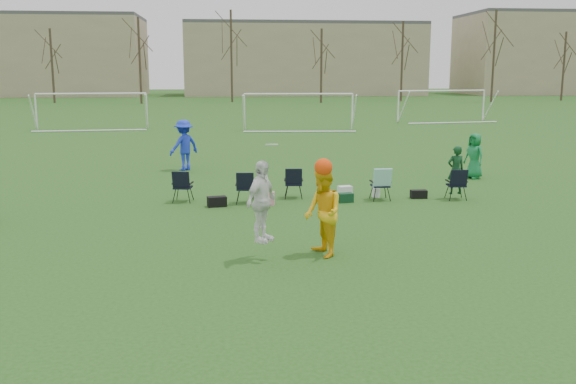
{
  "coord_description": "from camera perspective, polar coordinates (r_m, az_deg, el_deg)",
  "views": [
    {
      "loc": [
        -0.95,
        -11.23,
        3.94
      ],
      "look_at": [
        0.43,
        2.87,
        1.25
      ],
      "focal_mm": 40.0,
      "sensor_mm": 36.0,
      "label": 1
    }
  ],
  "objects": [
    {
      "name": "ground",
      "position": [
        11.94,
        -0.72,
        -8.52
      ],
      "size": [
        260.0,
        260.0,
        0.0
      ],
      "primitive_type": "plane",
      "color": "#214A17",
      "rests_on": "ground"
    },
    {
      "name": "fielder_blue",
      "position": [
        25.98,
        -9.23,
        4.13
      ],
      "size": [
        1.48,
        1.42,
        2.02
      ],
      "primitive_type": "imported",
      "rotation": [
        0.0,
        0.0,
        3.84
      ],
      "color": "#1C33D5",
      "rests_on": "ground"
    },
    {
      "name": "sideline_setup",
      "position": [
        19.77,
        3.98,
        0.72
      ],
      "size": [
        9.08,
        1.64,
        1.66
      ],
      "color": "#103C1C",
      "rests_on": "ground"
    },
    {
      "name": "building_row",
      "position": [
        107.53,
        -1.54,
        11.83
      ],
      "size": [
        126.0,
        16.0,
        13.0
      ],
      "color": "tan",
      "rests_on": "ground"
    },
    {
      "name": "tree_line",
      "position": [
        81.1,
        -4.86,
        11.51
      ],
      "size": [
        110.28,
        3.28,
        11.4
      ],
      "color": "#382B21",
      "rests_on": "ground"
    },
    {
      "name": "fielder_green_far",
      "position": [
        24.68,
        16.23,
        3.1
      ],
      "size": [
        0.85,
        0.97,
        1.68
      ],
      "primitive_type": "imported",
      "rotation": [
        0.0,
        0.0,
        -1.1
      ],
      "color": "#14743C",
      "rests_on": "ground"
    },
    {
      "name": "center_contest",
      "position": [
        13.54,
        1.23,
        -1.4
      ],
      "size": [
        2.25,
        1.3,
        2.48
      ],
      "color": "white",
      "rests_on": "ground"
    },
    {
      "name": "goal_left",
      "position": [
        46.17,
        -17.06,
        7.77
      ],
      "size": [
        7.39,
        0.76,
        2.46
      ],
      "rotation": [
        0.0,
        0.0,
        0.09
      ],
      "color": "white",
      "rests_on": "ground"
    },
    {
      "name": "goal_right",
      "position": [
        52.11,
        13.53,
        8.23
      ],
      "size": [
        7.35,
        1.14,
        2.46
      ],
      "rotation": [
        0.0,
        0.0,
        0.14
      ],
      "color": "white",
      "rests_on": "ground"
    },
    {
      "name": "goal_mid",
      "position": [
        43.56,
        0.94,
        8.08
      ],
      "size": [
        7.4,
        0.63,
        2.46
      ],
      "rotation": [
        0.0,
        0.0,
        -0.07
      ],
      "color": "white",
      "rests_on": "ground"
    }
  ]
}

